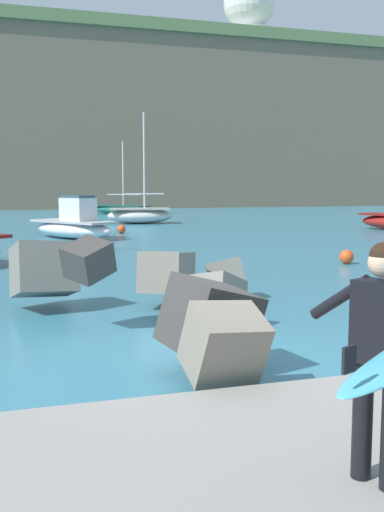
{
  "coord_description": "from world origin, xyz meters",
  "views": [
    {
      "loc": [
        -2.57,
        -7.66,
        2.41
      ],
      "look_at": [
        -0.02,
        0.5,
        1.4
      ],
      "focal_mm": 42.1,
      "sensor_mm": 36.0,
      "label": 1
    }
  ],
  "objects_px": {
    "boat_near_left": "(120,209)",
    "radar_dome": "(249,13)",
    "boat_near_right": "(74,225)",
    "mooring_buoy_outer": "(347,257)",
    "mooring_buoy_inner": "(121,229)",
    "boat_mid_left": "(140,215)"
  },
  "relations": [
    {
      "from": "boat_near_right",
      "to": "boat_mid_left",
      "type": "relative_size",
      "value": 0.73
    },
    {
      "from": "mooring_buoy_outer",
      "to": "radar_dome",
      "type": "xyz_separation_m",
      "value": [
        19.34,
        54.52,
        23.1
      ]
    },
    {
      "from": "boat_near_left",
      "to": "mooring_buoy_outer",
      "type": "height_order",
      "value": "boat_near_left"
    },
    {
      "from": "boat_near_right",
      "to": "mooring_buoy_inner",
      "type": "height_order",
      "value": "boat_near_right"
    },
    {
      "from": "mooring_buoy_outer",
      "to": "boat_mid_left",
      "type": "bearing_deg",
      "value": 95.03
    },
    {
      "from": "mooring_buoy_inner",
      "to": "mooring_buoy_outer",
      "type": "relative_size",
      "value": 1.0
    },
    {
      "from": "boat_near_right",
      "to": "mooring_buoy_inner",
      "type": "distance_m",
      "value": 3.39
    },
    {
      "from": "radar_dome",
      "to": "mooring_buoy_outer",
      "type": "bearing_deg",
      "value": -109.53
    },
    {
      "from": "boat_near_right",
      "to": "radar_dome",
      "type": "height_order",
      "value": "radar_dome"
    },
    {
      "from": "boat_near_right",
      "to": "boat_mid_left",
      "type": "xyz_separation_m",
      "value": [
        5.15,
        9.62,
        -0.06
      ]
    },
    {
      "from": "mooring_buoy_inner",
      "to": "boat_mid_left",
      "type": "bearing_deg",
      "value": 70.85
    },
    {
      "from": "boat_mid_left",
      "to": "mooring_buoy_outer",
      "type": "bearing_deg",
      "value": -84.97
    },
    {
      "from": "boat_near_left",
      "to": "radar_dome",
      "type": "relative_size",
      "value": 0.73
    },
    {
      "from": "boat_mid_left",
      "to": "boat_near_right",
      "type": "bearing_deg",
      "value": -118.17
    },
    {
      "from": "boat_near_left",
      "to": "mooring_buoy_inner",
      "type": "bearing_deg",
      "value": -100.25
    },
    {
      "from": "mooring_buoy_inner",
      "to": "boat_near_right",
      "type": "bearing_deg",
      "value": -139.66
    },
    {
      "from": "boat_mid_left",
      "to": "radar_dome",
      "type": "distance_m",
      "value": 45.68
    },
    {
      "from": "boat_near_right",
      "to": "mooring_buoy_outer",
      "type": "relative_size",
      "value": 11.4
    },
    {
      "from": "boat_near_left",
      "to": "boat_near_right",
      "type": "xyz_separation_m",
      "value": [
        -6.17,
        -22.08,
        0.18
      ]
    },
    {
      "from": "boat_near_left",
      "to": "mooring_buoy_inner",
      "type": "height_order",
      "value": "boat_near_left"
    },
    {
      "from": "mooring_buoy_outer",
      "to": "radar_dome",
      "type": "height_order",
      "value": "radar_dome"
    },
    {
      "from": "boat_near_right",
      "to": "mooring_buoy_outer",
      "type": "xyz_separation_m",
      "value": [
        7.01,
        -11.45,
        -0.39
      ]
    }
  ]
}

